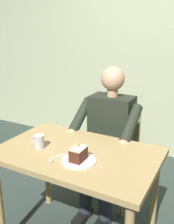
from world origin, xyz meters
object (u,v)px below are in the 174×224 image
(dining_table, at_px, (77,165))
(coffee_cup, at_px, (39,141))
(cake_slice, at_px, (78,154))
(dessert_spoon, at_px, (54,159))
(chair, at_px, (115,148))
(seated_person, at_px, (108,139))

(dining_table, height_order, coffee_cup, coffee_cup)
(cake_slice, relative_size, dessert_spoon, 0.79)
(cake_slice, relative_size, coffee_cup, 1.05)
(chair, xyz_separation_m, cake_slice, (-0.08, 0.80, 0.32))
(dining_table, height_order, chair, chair)
(seated_person, bearing_deg, dining_table, 90.00)
(chair, height_order, dessert_spoon, chair)
(seated_person, bearing_deg, cake_slice, 97.14)
(dining_table, distance_m, seated_person, 0.51)
(cake_slice, bearing_deg, chair, -84.38)
(chair, xyz_separation_m, coffee_cup, (0.26, 0.76, 0.32))
(dining_table, height_order, seated_person, seated_person)
(dining_table, relative_size, cake_slice, 9.65)
(dessert_spoon, bearing_deg, cake_slice, -162.06)
(chair, distance_m, cake_slice, 0.86)
(chair, height_order, coffee_cup, chair)
(dining_table, bearing_deg, cake_slice, 124.83)
(chair, relative_size, coffee_cup, 8.42)
(chair, distance_m, dessert_spoon, 0.89)
(dessert_spoon, bearing_deg, seated_person, -95.91)
(seated_person, xyz_separation_m, coffee_cup, (0.26, 0.58, 0.16))
(chair, xyz_separation_m, seated_person, (-0.00, 0.17, 0.16))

